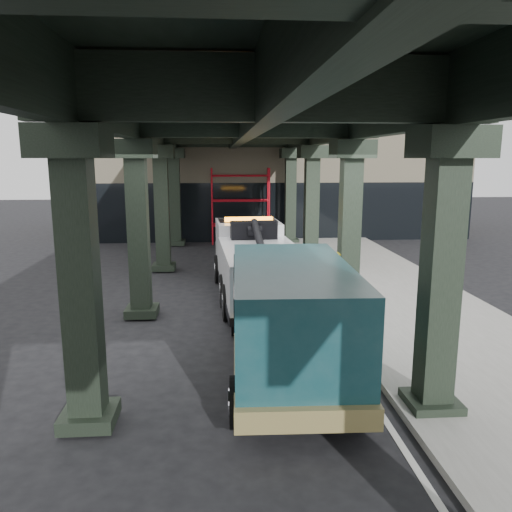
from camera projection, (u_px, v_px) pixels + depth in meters
name	position (u px, v px, depth m)	size (l,w,h in m)	color
ground	(266.00, 338.00, 12.70)	(90.00, 90.00, 0.00)	black
sidewalk	(409.00, 308.00, 14.97)	(5.00, 40.00, 0.15)	gray
lane_stripe	(317.00, 313.00, 14.78)	(0.12, 38.00, 0.01)	silver
viaduct	(245.00, 122.00, 13.57)	(7.40, 32.00, 6.40)	black
building	(268.00, 166.00, 31.64)	(22.00, 10.00, 8.00)	#C6B793
scaffolding	(240.00, 204.00, 26.62)	(3.08, 0.88, 4.00)	red
tow_truck	(255.00, 260.00, 16.09)	(2.70, 8.04, 2.60)	black
towed_van	(289.00, 316.00, 10.21)	(2.63, 6.17, 2.47)	#123B41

